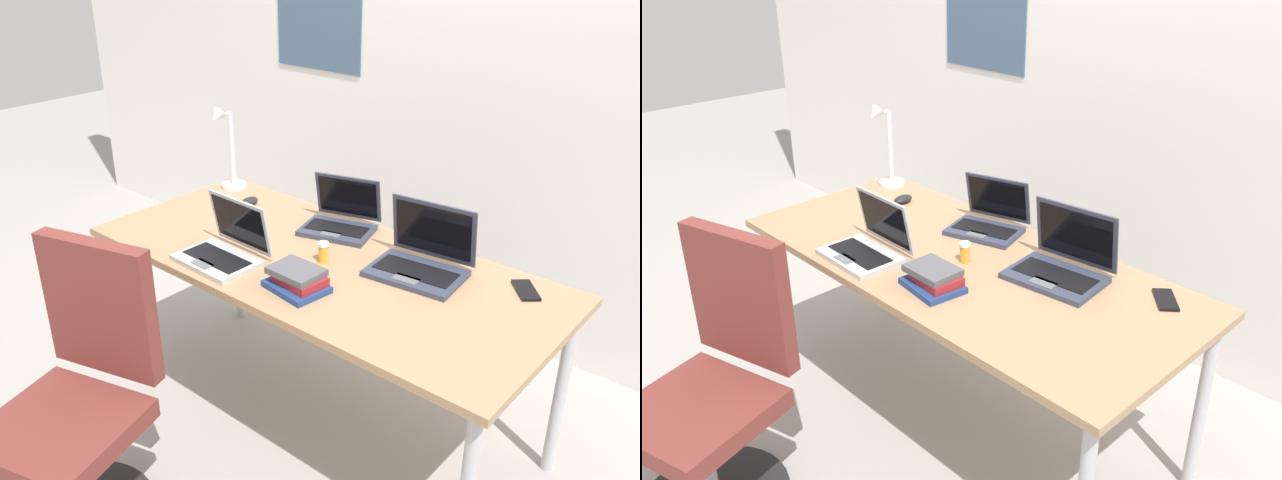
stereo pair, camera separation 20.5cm
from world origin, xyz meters
TOP-DOWN VIEW (x-y plane):
  - ground_plane at (0.00, 0.00)m, footprint 12.00×12.00m
  - wall_back at (-0.00, 1.10)m, footprint 6.00×0.13m
  - desk at (0.00, 0.00)m, footprint 1.80×0.80m
  - desk_lamp at (-0.80, 0.28)m, footprint 0.12×0.18m
  - laptop_back_right at (-0.11, 0.26)m, footprint 0.33×0.31m
  - laptop_near_mouse at (0.34, 0.16)m, footprint 0.35×0.29m
  - laptop_front_right at (-0.27, -0.23)m, footprint 0.31×0.25m
  - computer_mouse at (-0.58, 0.20)m, footprint 0.06×0.10m
  - cell_phone at (0.69, 0.27)m, footprint 0.14×0.14m
  - pill_bottle at (0.02, -0.01)m, footprint 0.04×0.04m
  - book_stack at (0.09, -0.22)m, footprint 0.22×0.18m
  - office_chair at (-0.29, -0.88)m, footprint 0.56×0.60m

SIDE VIEW (x-z plane):
  - ground_plane at x=0.00m, z-range 0.00..0.00m
  - office_chair at x=-0.29m, z-range -0.09..0.88m
  - desk at x=0.00m, z-range 0.31..1.05m
  - cell_phone at x=0.69m, z-range 0.74..0.75m
  - computer_mouse at x=-0.58m, z-range 0.74..0.77m
  - book_stack at x=0.09m, z-range 0.74..0.81m
  - pill_bottle at x=0.02m, z-range 0.74..0.82m
  - laptop_back_right at x=-0.11m, z-range 0.68..0.89m
  - laptop_front_right at x=-0.27m, z-range 0.67..0.90m
  - laptop_near_mouse at x=0.34m, z-range 0.67..0.91m
  - desk_lamp at x=-0.80m, z-range 0.74..1.14m
  - wall_back at x=0.00m, z-range 0.00..2.60m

